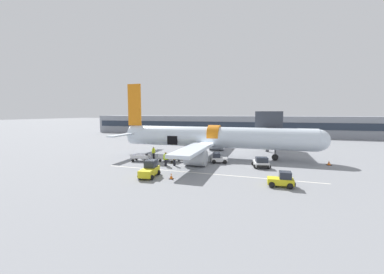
{
  "coord_description": "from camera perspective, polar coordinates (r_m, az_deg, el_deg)",
  "views": [
    {
      "loc": [
        7.99,
        -33.94,
        6.94
      ],
      "look_at": [
        -2.03,
        -1.82,
        3.5
      ],
      "focal_mm": 22.0,
      "sensor_mm": 36.0,
      "label": 1
    }
  ],
  "objects": [
    {
      "name": "baggage_tug_mid",
      "position": [
        26.35,
        -10.21,
        -7.85
      ],
      "size": [
        2.05,
        3.33,
        1.77
      ],
      "color": "yellow",
      "rests_on": "ground_plane"
    },
    {
      "name": "safety_cone_engine_left",
      "position": [
        25.25,
        -5.05,
        -9.43
      ],
      "size": [
        0.47,
        0.47,
        0.65
      ],
      "color": "black",
      "rests_on": "ground_plane"
    },
    {
      "name": "ground_crew_loader_b",
      "position": [
        35.08,
        0.18,
        -4.22
      ],
      "size": [
        0.5,
        0.5,
        1.56
      ],
      "color": "black",
      "rests_on": "ground_plane"
    },
    {
      "name": "baggage_cart_queued",
      "position": [
        34.9,
        -12.23,
        -4.94
      ],
      "size": [
        3.58,
        2.12,
        1.11
      ],
      "color": "silver",
      "rests_on": "ground_plane"
    },
    {
      "name": "ground_crew_helper",
      "position": [
        34.44,
        -0.95,
        -4.26
      ],
      "size": [
        0.52,
        0.59,
        1.72
      ],
      "color": "#1E2338",
      "rests_on": "ground_plane"
    },
    {
      "name": "suitcase_on_tarmac_upright",
      "position": [
        32.86,
        -9.49,
        -5.98
      ],
      "size": [
        0.49,
        0.42,
        0.62
      ],
      "color": "#14472D",
      "rests_on": "ground_plane"
    },
    {
      "name": "baggage_tug_rear",
      "position": [
        33.27,
        6.44,
        -5.2
      ],
      "size": [
        2.58,
        2.28,
        1.4
      ],
      "color": "white",
      "rests_on": "ground_plane"
    },
    {
      "name": "ground_crew_loader_a",
      "position": [
        31.13,
        -6.41,
        -5.26
      ],
      "size": [
        0.59,
        0.59,
        1.85
      ],
      "color": "black",
      "rests_on": "ground_plane"
    },
    {
      "name": "ground_crew_driver",
      "position": [
        31.27,
        -4.32,
        -5.2
      ],
      "size": [
        0.56,
        0.62,
        1.84
      ],
      "color": "black",
      "rests_on": "ground_plane"
    },
    {
      "name": "ground_crew_marshal",
      "position": [
        35.73,
        -2.37,
        -3.94
      ],
      "size": [
        0.55,
        0.52,
        1.67
      ],
      "color": "black",
      "rests_on": "ground_plane"
    },
    {
      "name": "ground_crew_supervisor",
      "position": [
        36.47,
        -9.28,
        -3.7
      ],
      "size": [
        0.55,
        0.61,
        1.8
      ],
      "color": "black",
      "rests_on": "ground_plane"
    },
    {
      "name": "apron_marking_line",
      "position": [
        27.46,
        3.04,
        -8.81
      ],
      "size": [
        25.74,
        0.63,
        0.01
      ],
      "color": "silver",
      "rests_on": "ground_plane"
    },
    {
      "name": "ground_plane",
      "position": [
        35.55,
        4.02,
        -5.44
      ],
      "size": [
        500.0,
        500.0,
        0.0
      ],
      "primitive_type": "plane",
      "color": "gray"
    },
    {
      "name": "baggage_cart_loading",
      "position": [
        34.07,
        -5.34,
        -5.09
      ],
      "size": [
        3.86,
        2.54,
        1.04
      ],
      "color": "silver",
      "rests_on": "ground_plane"
    },
    {
      "name": "terminal_strip",
      "position": [
        77.19,
        11.37,
        2.78
      ],
      "size": [
        99.36,
        9.81,
        5.98
      ],
      "color": "gray",
      "rests_on": "ground_plane"
    },
    {
      "name": "jet_bridge_stub",
      "position": [
        43.0,
        18.0,
        3.37
      ],
      "size": [
        4.04,
        12.59,
        7.21
      ],
      "color": "#4C4C51",
      "rests_on": "ground_plane"
    },
    {
      "name": "airplane",
      "position": [
        37.19,
        4.66,
        -0.19
      ],
      "size": [
        32.76,
        26.68,
        11.89
      ],
      "color": "silver",
      "rests_on": "ground_plane"
    },
    {
      "name": "baggage_tug_spare",
      "position": [
        31.53,
        16.41,
        -6.01
      ],
      "size": [
        2.48,
        2.91,
        1.37
      ],
      "color": "white",
      "rests_on": "ground_plane"
    },
    {
      "name": "safety_cone_nose",
      "position": [
        36.54,
        30.28,
        -5.49
      ],
      "size": [
        0.63,
        0.63,
        0.58
      ],
      "color": "black",
      "rests_on": "ground_plane"
    },
    {
      "name": "baggage_tug_lead",
      "position": [
        24.1,
        20.9,
        -9.79
      ],
      "size": [
        2.49,
        1.77,
        1.47
      ],
      "color": "yellow",
      "rests_on": "ground_plane"
    }
  ]
}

